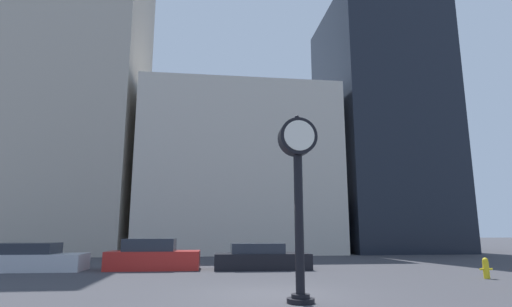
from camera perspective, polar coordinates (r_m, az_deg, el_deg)
ground_plane at (r=11.98m, az=2.65°, el=-19.53°), size 200.00×200.00×0.00m
building_tall_tower at (r=39.62m, az=-24.58°, el=8.29°), size 11.71×12.00×28.44m
building_storefront_row at (r=36.16m, az=-2.74°, el=-2.88°), size 16.25×12.00×13.84m
building_glass_modern at (r=40.64m, az=17.25°, el=3.70°), size 9.94×12.00×23.58m
street_clock at (r=10.68m, az=6.03°, el=-3.02°), size 1.01×0.70×4.89m
car_silver at (r=21.39m, az=-29.55°, el=-12.99°), size 4.67×1.95×1.25m
car_red at (r=20.03m, az=-14.52°, el=-14.06°), size 4.32×1.85×1.43m
car_black at (r=19.66m, az=0.70°, el=-14.73°), size 4.57×1.94×1.21m
fire_hydrant_near at (r=18.15m, az=30.00°, el=-13.97°), size 0.51×0.22×0.78m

